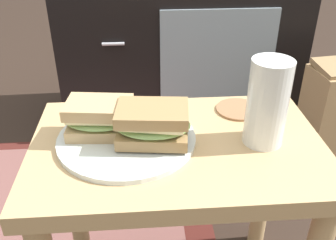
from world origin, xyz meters
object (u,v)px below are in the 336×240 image
(tv_cabinet, at_px, (180,50))
(plate, at_px, (127,139))
(sandwich_back, at_px, (153,124))
(beer_glass, at_px, (267,104))
(coaster, at_px, (239,109))
(sandwich_front, at_px, (100,118))
(paper_bag, at_px, (333,117))

(tv_cabinet, distance_m, plate, 0.97)
(sandwich_back, bearing_deg, beer_glass, -0.48)
(sandwich_back, height_order, coaster, sandwich_back)
(plate, relative_size, sandwich_front, 1.92)
(tv_cabinet, relative_size, sandwich_back, 6.42)
(sandwich_back, height_order, beer_glass, beer_glass)
(tv_cabinet, bearing_deg, plate, -102.12)
(sandwich_front, distance_m, beer_glass, 0.31)
(sandwich_back, bearing_deg, coaster, 31.99)
(paper_bag, bearing_deg, coaster, -139.15)
(sandwich_front, height_order, beer_glass, beer_glass)
(beer_glass, bearing_deg, tv_cabinet, 93.40)
(sandwich_front, relative_size, sandwich_back, 0.92)
(sandwich_back, bearing_deg, paper_bag, 38.44)
(coaster, distance_m, paper_bag, 0.66)
(paper_bag, bearing_deg, tv_cabinet, 138.69)
(beer_glass, bearing_deg, plate, 175.53)
(tv_cabinet, xyz_separation_m, plate, (-0.20, -0.94, 0.17))
(tv_cabinet, xyz_separation_m, beer_glass, (0.06, -0.96, 0.25))
(plate, height_order, sandwich_back, sandwich_back)
(plate, height_order, sandwich_front, sandwich_front)
(plate, bearing_deg, paper_bag, 35.42)
(plate, height_order, coaster, plate)
(tv_cabinet, distance_m, coaster, 0.85)
(tv_cabinet, height_order, beer_glass, beer_glass)
(coaster, relative_size, paper_bag, 0.25)
(plate, bearing_deg, sandwich_front, 159.57)
(plate, relative_size, coaster, 2.69)
(plate, distance_m, beer_glass, 0.27)
(tv_cabinet, bearing_deg, beer_glass, -86.60)
(sandwich_front, distance_m, coaster, 0.31)
(tv_cabinet, relative_size, beer_glass, 5.81)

